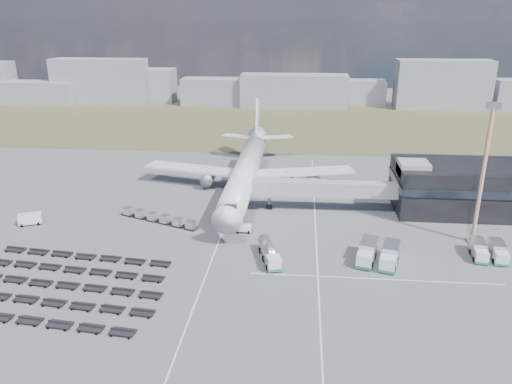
{
  "coord_description": "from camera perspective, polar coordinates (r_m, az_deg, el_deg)",
  "views": [
    {
      "loc": [
        12.65,
        -79.43,
        39.81
      ],
      "look_at": [
        3.4,
        19.94,
        4.0
      ],
      "focal_mm": 35.0,
      "sensor_mm": 36.0,
      "label": 1
    }
  ],
  "objects": [
    {
      "name": "lane_markings",
      "position": [
        91.58,
        3.0,
        -6.05
      ],
      "size": [
        47.12,
        110.0,
        0.01
      ],
      "color": "silver",
      "rests_on": "ground"
    },
    {
      "name": "utility_van",
      "position": [
        109.2,
        -24.4,
        -2.85
      ],
      "size": [
        4.76,
        3.54,
        2.31
      ],
      "primitive_type": "cube",
      "rotation": [
        0.0,
        0.0,
        0.42
      ],
      "color": "silver",
      "rests_on": "ground"
    },
    {
      "name": "terminal",
      "position": [
        114.53,
        22.89,
        0.57
      ],
      "size": [
        30.4,
        16.4,
        11.0
      ],
      "color": "black",
      "rests_on": "ground"
    },
    {
      "name": "floodlight_mast",
      "position": [
        96.6,
        24.48,
        1.77
      ],
      "size": [
        2.47,
        1.99,
        25.82
      ],
      "rotation": [
        0.0,
        0.0,
        -0.23
      ],
      "color": "#D45021",
      "rests_on": "ground"
    },
    {
      "name": "pushback_tug",
      "position": [
        96.36,
        -1.46,
        -4.21
      ],
      "size": [
        3.17,
        1.87,
        1.42
      ],
      "primitive_type": "cube",
      "rotation": [
        0.0,
        0.0,
        0.04
      ],
      "color": "silver",
      "rests_on": "ground"
    },
    {
      "name": "jet_bridge",
      "position": [
        105.78,
        6.78,
        0.41
      ],
      "size": [
        30.3,
        3.8,
        7.05
      ],
      "color": "#939399",
      "rests_on": "ground"
    },
    {
      "name": "fuel_tanker",
      "position": [
        85.35,
        1.55,
        -6.93
      ],
      "size": [
        4.76,
        9.61,
        3.01
      ],
      "rotation": [
        0.0,
        0.0,
        0.27
      ],
      "color": "silver",
      "rests_on": "ground"
    },
    {
      "name": "catering_truck",
      "position": [
        120.35,
        6.4,
        1.02
      ],
      "size": [
        4.23,
        6.64,
        2.83
      ],
      "rotation": [
        0.0,
        0.0,
        -0.3
      ],
      "color": "silver",
      "rests_on": "ground"
    },
    {
      "name": "ground",
      "position": [
        89.74,
        -3.37,
        -6.63
      ],
      "size": [
        420.0,
        420.0,
        0.0
      ],
      "primitive_type": "plane",
      "color": "#565659",
      "rests_on": "ground"
    },
    {
      "name": "grass_strip",
      "position": [
        193.98,
        1.48,
        7.89
      ],
      "size": [
        420.0,
        90.0,
        0.01
      ],
      "primitive_type": "cube",
      "color": "#4E4D2F",
      "rests_on": "ground"
    },
    {
      "name": "skyline",
      "position": [
        231.47,
        -1.88,
        11.84
      ],
      "size": [
        278.03,
        24.17,
        21.08
      ],
      "color": "gray",
      "rests_on": "ground"
    },
    {
      "name": "service_trucks_far",
      "position": [
        95.01,
        25.02,
        -6.1
      ],
      "size": [
        5.96,
        6.89,
        2.57
      ],
      "rotation": [
        0.0,
        0.0,
        -0.11
      ],
      "color": "silver",
      "rests_on": "ground"
    },
    {
      "name": "uld_row",
      "position": [
        102.48,
        -11.09,
        -2.91
      ],
      "size": [
        17.42,
        8.23,
        1.65
      ],
      "rotation": [
        0.0,
        0.0,
        -0.38
      ],
      "color": "black",
      "rests_on": "ground"
    },
    {
      "name": "baggage_dollies",
      "position": [
        84.21,
        -22.2,
        -9.77
      ],
      "size": [
        37.34,
        24.25,
        0.82
      ],
      "rotation": [
        0.0,
        0.0,
        -0.1
      ],
      "color": "black",
      "rests_on": "ground"
    },
    {
      "name": "service_trucks_near",
      "position": [
        87.04,
        13.82,
        -6.88
      ],
      "size": [
        8.16,
        9.03,
        3.06
      ],
      "rotation": [
        0.0,
        0.0,
        -0.27
      ],
      "color": "silver",
      "rests_on": "ground"
    },
    {
      "name": "airliner",
      "position": [
        117.69,
        -1.09,
        2.68
      ],
      "size": [
        51.59,
        64.53,
        17.62
      ],
      "color": "silver",
      "rests_on": "ground"
    }
  ]
}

